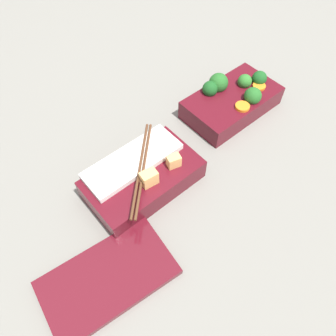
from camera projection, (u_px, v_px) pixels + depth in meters
ground_plane at (188, 141)px, 0.71m from camera, size 3.00×3.00×0.00m
bento_tray_vegetable at (232, 100)px, 0.75m from camera, size 0.22×0.13×0.08m
bento_tray_rice at (142, 177)px, 0.62m from camera, size 0.22×0.16×0.08m
bento_lid at (108, 278)px, 0.53m from camera, size 0.23×0.14×0.01m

